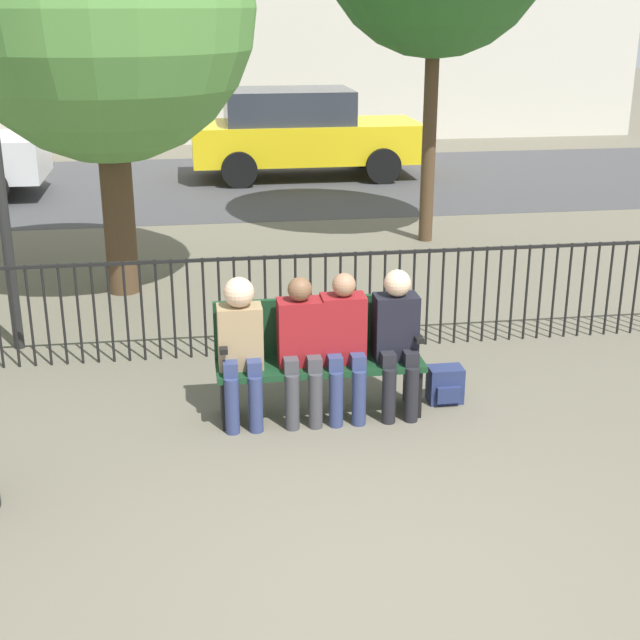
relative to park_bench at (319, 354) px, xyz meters
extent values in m
plane|color=#605B4C|center=(0.00, -2.40, -0.49)|extent=(80.00, 80.00, 0.00)
cube|color=#14381E|center=(0.00, -0.08, -0.07)|extent=(1.63, 0.45, 0.05)
cube|color=#14381E|center=(0.00, 0.12, 0.19)|extent=(1.63, 0.05, 0.47)
cube|color=black|center=(-0.75, -0.08, -0.29)|extent=(0.06, 0.38, 0.40)
cube|color=black|center=(0.75, -0.08, -0.29)|extent=(0.06, 0.38, 0.40)
cube|color=black|center=(-0.75, -0.08, 0.16)|extent=(0.06, 0.38, 0.04)
cube|color=black|center=(0.75, -0.08, 0.16)|extent=(0.06, 0.38, 0.04)
cylinder|color=navy|center=(-0.71, -0.30, -0.27)|extent=(0.11, 0.11, 0.45)
cylinder|color=navy|center=(-0.53, -0.30, -0.27)|extent=(0.11, 0.11, 0.45)
cube|color=navy|center=(-0.71, -0.20, 0.01)|extent=(0.11, 0.20, 0.12)
cube|color=navy|center=(-0.53, -0.20, 0.01)|extent=(0.11, 0.20, 0.12)
cube|color=#997F59|center=(-0.62, -0.08, 0.21)|extent=(0.34, 0.22, 0.49)
sphere|color=beige|center=(-0.62, -0.10, 0.57)|extent=(0.23, 0.23, 0.23)
cylinder|color=#3D3D42|center=(-0.25, -0.30, -0.27)|extent=(0.11, 0.11, 0.45)
cylinder|color=#3D3D42|center=(-0.07, -0.30, -0.27)|extent=(0.11, 0.11, 0.45)
cube|color=#3D3D42|center=(-0.25, -0.20, 0.01)|extent=(0.11, 0.20, 0.12)
cube|color=#3D3D42|center=(-0.07, -0.20, 0.01)|extent=(0.11, 0.20, 0.12)
cube|color=maroon|center=(-0.16, -0.08, 0.22)|extent=(0.34, 0.22, 0.52)
sphere|color=brown|center=(-0.16, -0.10, 0.57)|extent=(0.19, 0.19, 0.19)
cylinder|color=navy|center=(0.09, -0.30, -0.27)|extent=(0.11, 0.11, 0.45)
cylinder|color=navy|center=(0.27, -0.30, -0.27)|extent=(0.11, 0.11, 0.45)
cube|color=navy|center=(0.09, -0.20, 0.01)|extent=(0.11, 0.20, 0.12)
cube|color=navy|center=(0.27, -0.20, 0.01)|extent=(0.11, 0.20, 0.12)
cube|color=maroon|center=(0.18, -0.08, 0.23)|extent=(0.34, 0.22, 0.54)
sphere|color=#A37556|center=(0.18, -0.10, 0.59)|extent=(0.18, 0.18, 0.18)
cylinder|color=black|center=(0.51, -0.30, -0.27)|extent=(0.11, 0.11, 0.45)
cylinder|color=black|center=(0.69, -0.30, -0.27)|extent=(0.11, 0.11, 0.45)
cube|color=black|center=(0.51, -0.20, 0.01)|extent=(0.11, 0.20, 0.12)
cube|color=black|center=(0.69, -0.20, 0.01)|extent=(0.11, 0.20, 0.12)
cube|color=black|center=(0.60, -0.08, 0.22)|extent=(0.34, 0.22, 0.52)
sphere|color=beige|center=(0.60, -0.10, 0.59)|extent=(0.21, 0.21, 0.21)
cube|color=navy|center=(1.05, 0.01, -0.34)|extent=(0.28, 0.19, 0.30)
cube|color=navy|center=(1.05, -0.10, -0.38)|extent=(0.20, 0.04, 0.14)
cylinder|color=black|center=(-2.54, 1.30, -0.02)|extent=(0.02, 0.02, 0.95)
cylinder|color=black|center=(-2.40, 1.30, -0.02)|extent=(0.02, 0.02, 0.95)
cylinder|color=black|center=(-2.26, 1.30, -0.02)|extent=(0.02, 0.02, 0.95)
cylinder|color=black|center=(-2.12, 1.30, -0.02)|extent=(0.02, 0.02, 0.95)
cylinder|color=black|center=(-1.98, 1.30, -0.02)|extent=(0.02, 0.02, 0.95)
cylinder|color=black|center=(-1.84, 1.30, -0.02)|extent=(0.02, 0.02, 0.95)
cylinder|color=black|center=(-1.70, 1.30, -0.02)|extent=(0.02, 0.02, 0.95)
cylinder|color=black|center=(-1.56, 1.30, -0.02)|extent=(0.02, 0.02, 0.95)
cylinder|color=black|center=(-1.42, 1.30, -0.02)|extent=(0.02, 0.02, 0.95)
cylinder|color=black|center=(-1.28, 1.30, -0.02)|extent=(0.02, 0.02, 0.95)
cylinder|color=black|center=(-1.14, 1.30, -0.02)|extent=(0.02, 0.02, 0.95)
cylinder|color=black|center=(-1.00, 1.30, -0.02)|extent=(0.02, 0.02, 0.95)
cylinder|color=black|center=(-0.86, 1.30, -0.02)|extent=(0.02, 0.02, 0.95)
cylinder|color=black|center=(-0.72, 1.30, -0.02)|extent=(0.02, 0.02, 0.95)
cylinder|color=black|center=(-0.58, 1.30, -0.02)|extent=(0.02, 0.02, 0.95)
cylinder|color=black|center=(-0.44, 1.30, -0.02)|extent=(0.02, 0.02, 0.95)
cylinder|color=black|center=(-0.30, 1.30, -0.02)|extent=(0.02, 0.02, 0.95)
cylinder|color=black|center=(-0.16, 1.30, -0.02)|extent=(0.02, 0.02, 0.95)
cylinder|color=black|center=(-0.02, 1.30, -0.02)|extent=(0.02, 0.02, 0.95)
cylinder|color=black|center=(0.12, 1.30, -0.02)|extent=(0.02, 0.02, 0.95)
cylinder|color=black|center=(0.26, 1.30, -0.02)|extent=(0.02, 0.02, 0.95)
cylinder|color=black|center=(0.40, 1.30, -0.02)|extent=(0.02, 0.02, 0.95)
cylinder|color=black|center=(0.54, 1.30, -0.02)|extent=(0.02, 0.02, 0.95)
cylinder|color=black|center=(0.68, 1.30, -0.02)|extent=(0.02, 0.02, 0.95)
cylinder|color=black|center=(0.82, 1.30, -0.02)|extent=(0.02, 0.02, 0.95)
cylinder|color=black|center=(0.96, 1.30, -0.02)|extent=(0.02, 0.02, 0.95)
cylinder|color=black|center=(1.10, 1.30, -0.02)|extent=(0.02, 0.02, 0.95)
cylinder|color=black|center=(1.24, 1.30, -0.02)|extent=(0.02, 0.02, 0.95)
cylinder|color=black|center=(1.38, 1.30, -0.02)|extent=(0.02, 0.02, 0.95)
cylinder|color=black|center=(1.52, 1.30, -0.02)|extent=(0.02, 0.02, 0.95)
cylinder|color=black|center=(1.66, 1.30, -0.02)|extent=(0.02, 0.02, 0.95)
cylinder|color=black|center=(1.80, 1.30, -0.02)|extent=(0.02, 0.02, 0.95)
cylinder|color=black|center=(1.94, 1.30, -0.02)|extent=(0.02, 0.02, 0.95)
cylinder|color=black|center=(2.08, 1.30, -0.02)|extent=(0.02, 0.02, 0.95)
cylinder|color=black|center=(2.22, 1.30, -0.02)|extent=(0.02, 0.02, 0.95)
cylinder|color=black|center=(2.36, 1.30, -0.02)|extent=(0.02, 0.02, 0.95)
cylinder|color=black|center=(2.50, 1.30, -0.02)|extent=(0.02, 0.02, 0.95)
cylinder|color=black|center=(2.64, 1.30, -0.02)|extent=(0.02, 0.02, 0.95)
cylinder|color=black|center=(2.78, 1.30, -0.02)|extent=(0.02, 0.02, 0.95)
cylinder|color=black|center=(2.92, 1.30, -0.02)|extent=(0.02, 0.02, 0.95)
cylinder|color=black|center=(3.06, 1.30, -0.02)|extent=(0.02, 0.02, 0.95)
cylinder|color=black|center=(3.20, 1.30, -0.02)|extent=(0.02, 0.02, 0.95)
cylinder|color=black|center=(3.34, 1.30, -0.02)|extent=(0.02, 0.02, 0.95)
cube|color=black|center=(0.00, 1.30, 0.44)|extent=(9.00, 0.03, 0.03)
cylinder|color=#4C3823|center=(2.27, 5.20, 1.05)|extent=(0.19, 0.19, 3.07)
cylinder|color=#4C3823|center=(-1.72, 3.44, 0.60)|extent=(0.35, 0.35, 2.19)
sphere|color=#569342|center=(-1.72, 3.44, 2.57)|extent=(3.17, 3.17, 3.17)
cube|color=#3D3D3F|center=(0.00, 9.60, -0.49)|extent=(24.00, 6.00, 0.01)
cube|color=yellow|center=(1.27, 10.17, 0.18)|extent=(4.20, 1.70, 0.70)
cube|color=#2D333D|center=(0.96, 10.17, 0.83)|extent=(2.31, 1.56, 0.60)
cylinder|color=black|center=(2.58, 9.30, -0.17)|extent=(0.64, 0.20, 0.64)
cylinder|color=black|center=(2.58, 11.04, -0.17)|extent=(0.64, 0.20, 0.64)
cylinder|color=black|center=(-0.03, 9.30, -0.17)|extent=(0.64, 0.20, 0.64)
cylinder|color=black|center=(-0.03, 11.04, -0.17)|extent=(0.64, 0.20, 0.64)
cylinder|color=black|center=(-4.11, 10.01, -0.17)|extent=(0.64, 0.20, 0.64)
camera|label=1|loc=(-0.97, -6.46, 2.61)|focal=50.00mm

